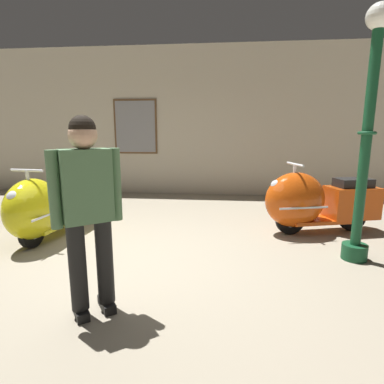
{
  "coord_description": "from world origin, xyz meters",
  "views": [
    {
      "loc": [
        0.99,
        -3.26,
        1.47
      ],
      "look_at": [
        0.52,
        1.22,
        0.57
      ],
      "focal_mm": 29.16,
      "sensor_mm": 36.0,
      "label": 1
    }
  ],
  "objects_px": {
    "lamppost": "(367,135)",
    "visitor_1": "(88,205)",
    "scooter_0": "(47,206)",
    "scooter_1": "(312,202)"
  },
  "relations": [
    {
      "from": "lamppost",
      "to": "visitor_1",
      "type": "height_order",
      "value": "lamppost"
    },
    {
      "from": "scooter_0",
      "to": "scooter_1",
      "type": "bearing_deg",
      "value": 106.39
    },
    {
      "from": "visitor_1",
      "to": "scooter_0",
      "type": "bearing_deg",
      "value": 2.97
    },
    {
      "from": "scooter_1",
      "to": "lamppost",
      "type": "xyz_separation_m",
      "value": [
        0.25,
        -0.92,
        0.96
      ]
    },
    {
      "from": "scooter_0",
      "to": "scooter_1",
      "type": "xyz_separation_m",
      "value": [
        3.65,
        0.63,
        0.01
      ]
    },
    {
      "from": "scooter_1",
      "to": "visitor_1",
      "type": "xyz_separation_m",
      "value": [
        -2.3,
        -2.28,
        0.45
      ]
    },
    {
      "from": "lamppost",
      "to": "visitor_1",
      "type": "distance_m",
      "value": 2.93
    },
    {
      "from": "scooter_1",
      "to": "visitor_1",
      "type": "distance_m",
      "value": 3.27
    },
    {
      "from": "scooter_0",
      "to": "visitor_1",
      "type": "relative_size",
      "value": 1.07
    },
    {
      "from": "visitor_1",
      "to": "lamppost",
      "type": "bearing_deg",
      "value": -98.15
    }
  ]
}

